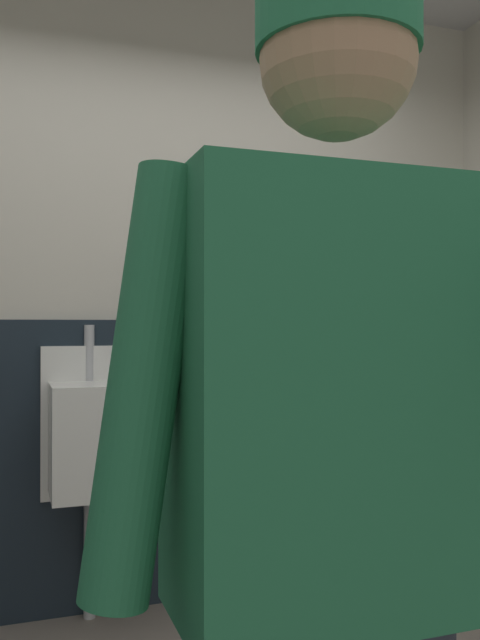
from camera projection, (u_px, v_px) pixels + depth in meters
wall_back at (142, 288)px, 2.99m from camera, size 4.05×0.12×2.82m
wainscot_band_back at (145, 462)px, 2.91m from camera, size 3.45×0.03×1.26m
urinal_left at (92, 437)px, 2.69m from camera, size 0.40×0.34×1.24m
urinal_middle at (262, 428)px, 2.94m from camera, size 0.40×0.34×1.24m
privacy_divider_panel at (185, 394)px, 2.75m from camera, size 0.04×0.40×0.90m
person at (341, 481)px, 0.91m from camera, size 0.68×0.60×1.72m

